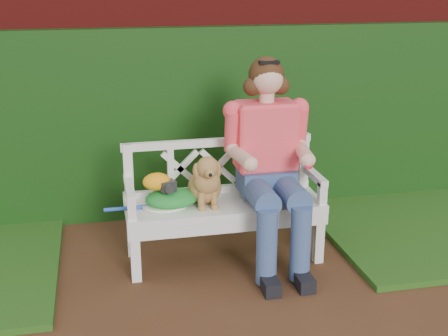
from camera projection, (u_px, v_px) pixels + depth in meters
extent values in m
plane|color=#472716|center=(221.00, 303.00, 4.08)|extent=(60.00, 60.00, 0.00)
cube|color=#60100E|center=(178.00, 92.00, 5.49)|extent=(10.00, 0.30, 2.20)
cube|color=#113A0B|center=(182.00, 124.00, 5.37)|extent=(10.00, 0.18, 1.70)
cube|color=#252525|center=(167.00, 186.00, 4.40)|extent=(0.14, 0.12, 0.08)
ellipsoid|color=orange|center=(157.00, 182.00, 4.41)|extent=(0.23, 0.18, 0.13)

